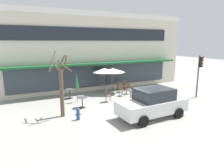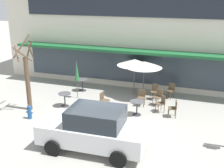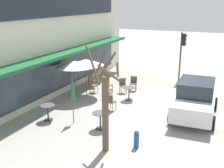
% 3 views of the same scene
% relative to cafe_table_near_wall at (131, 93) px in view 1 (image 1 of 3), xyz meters
% --- Properties ---
extents(ground_plane, '(80.00, 80.00, 0.00)m').
position_rel_cafe_table_near_wall_xyz_m(ground_plane, '(-1.15, -1.88, -0.52)').
color(ground_plane, '#9E9B93').
extents(building_facade, '(19.10, 9.10, 7.08)m').
position_rel_cafe_table_near_wall_xyz_m(building_facade, '(-1.15, 8.09, 3.02)').
color(building_facade, beige).
rests_on(building_facade, ground).
extents(cafe_table_near_wall, '(0.70, 0.70, 0.76)m').
position_rel_cafe_table_near_wall_xyz_m(cafe_table_near_wall, '(0.00, 0.00, 0.00)').
color(cafe_table_near_wall, '#333338').
rests_on(cafe_table_near_wall, ground).
extents(cafe_table_streetside, '(0.70, 0.70, 0.76)m').
position_rel_cafe_table_near_wall_xyz_m(cafe_table_streetside, '(-4.01, -0.19, 0.00)').
color(cafe_table_streetside, '#333338').
rests_on(cafe_table_streetside, ground).
extents(cafe_table_by_tree, '(0.70, 0.70, 0.76)m').
position_rel_cafe_table_near_wall_xyz_m(cafe_table_by_tree, '(-4.18, 2.46, 0.00)').
color(cafe_table_by_tree, '#333338').
rests_on(cafe_table_by_tree, ground).
extents(patio_umbrella_green_folded, '(0.28, 0.28, 2.20)m').
position_rel_cafe_table_near_wall_xyz_m(patio_umbrella_green_folded, '(-3.93, 1.23, 1.11)').
color(patio_umbrella_green_folded, '#4C4C51').
rests_on(patio_umbrella_green_folded, ground).
extents(patio_umbrella_cream_folded, '(2.10, 2.10, 2.20)m').
position_rel_cafe_table_near_wall_xyz_m(patio_umbrella_cream_folded, '(-0.29, 2.58, 1.51)').
color(patio_umbrella_cream_folded, '#4C4C51').
rests_on(patio_umbrella_cream_folded, ground).
extents(patio_umbrella_corner_open, '(2.10, 2.10, 2.20)m').
position_rel_cafe_table_near_wall_xyz_m(patio_umbrella_corner_open, '(-0.94, 2.92, 1.51)').
color(patio_umbrella_corner_open, '#4C4C51').
rests_on(patio_umbrella_corner_open, ground).
extents(cafe_chair_0, '(0.46, 0.46, 0.89)m').
position_rel_cafe_table_near_wall_xyz_m(cafe_chair_0, '(0.41, 2.52, 0.01)').
color(cafe_chair_0, brown).
rests_on(cafe_chair_0, ground).
extents(cafe_chair_1, '(0.45, 0.45, 0.89)m').
position_rel_cafe_table_near_wall_xyz_m(cafe_chair_1, '(-1.92, 0.28, 0.01)').
color(cafe_chair_1, brown).
rests_on(cafe_chair_1, ground).
extents(cafe_chair_2, '(0.52, 0.52, 0.89)m').
position_rel_cafe_table_near_wall_xyz_m(cafe_chair_2, '(1.27, 3.06, 0.01)').
color(cafe_chair_2, brown).
rests_on(cafe_chair_2, ground).
extents(cafe_chair_3, '(0.47, 0.47, 0.89)m').
position_rel_cafe_table_near_wall_xyz_m(cafe_chair_3, '(1.80, 0.38, 0.01)').
color(cafe_chair_3, brown).
rests_on(cafe_chair_3, ground).
extents(cafe_chair_4, '(0.56, 0.56, 0.89)m').
position_rel_cafe_table_near_wall_xyz_m(cafe_chair_4, '(1.10, 0.82, 0.01)').
color(cafe_chair_4, brown).
rests_on(cafe_chair_4, ground).
extents(cafe_chair_5, '(0.42, 0.42, 0.89)m').
position_rel_cafe_table_near_wall_xyz_m(cafe_chair_5, '(-0.09, 1.34, 0.01)').
color(cafe_chair_5, brown).
rests_on(cafe_chair_5, ground).
extents(cafe_chair_6, '(0.53, 0.53, 0.89)m').
position_rel_cafe_table_near_wall_xyz_m(cafe_chair_6, '(0.78, 1.68, 0.01)').
color(cafe_chair_6, brown).
rests_on(cafe_chair_6, ground).
extents(parked_sedan, '(4.27, 2.15, 1.76)m').
position_rel_cafe_table_near_wall_xyz_m(parked_sedan, '(-0.80, -3.71, 0.36)').
color(parked_sedan, silver).
rests_on(parked_sedan, ground).
extents(street_tree, '(1.30, 1.31, 3.94)m').
position_rel_cafe_table_near_wall_xyz_m(street_tree, '(-5.59, -1.18, 1.24)').
color(street_tree, brown).
rests_on(street_tree, ground).
extents(traffic_light_pole, '(0.26, 0.44, 3.40)m').
position_rel_cafe_table_near_wall_xyz_m(traffic_light_pole, '(5.14, -1.89, 1.78)').
color(traffic_light_pole, '#47474C').
rests_on(traffic_light_pole, ground).
extents(fire_hydrant, '(0.36, 0.20, 0.71)m').
position_rel_cafe_table_near_wall_xyz_m(fire_hydrant, '(-4.91, -2.17, -0.16)').
color(fire_hydrant, '#1E4C8C').
rests_on(fire_hydrant, ground).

